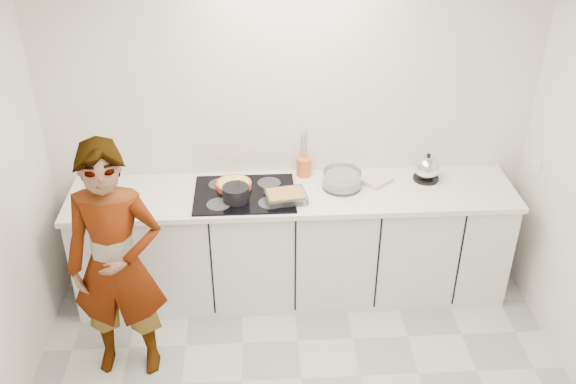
{
  "coord_description": "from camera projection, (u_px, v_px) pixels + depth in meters",
  "views": [
    {
      "loc": [
        -0.26,
        -2.69,
        3.29
      ],
      "look_at": [
        -0.05,
        1.05,
        1.05
      ],
      "focal_mm": 40.0,
      "sensor_mm": 36.0,
      "label": 1
    }
  ],
  "objects": [
    {
      "name": "wall_back",
      "position": [
        291.0,
        124.0,
        4.71
      ],
      "size": [
        3.6,
        0.0,
        2.6
      ],
      "primitive_type": "cube",
      "color": "silver",
      "rests_on": "ground"
    },
    {
      "name": "saucepan",
      "position": [
        236.0,
        193.0,
        4.49
      ],
      "size": [
        0.21,
        0.21,
        0.18
      ],
      "color": "black",
      "rests_on": "hob"
    },
    {
      "name": "countertop",
      "position": [
        293.0,
        194.0,
        4.64
      ],
      "size": [
        3.24,
        0.64,
        0.04
      ],
      "primitive_type": "cube",
      "color": "white",
      "rests_on": "base_cabinets"
    },
    {
      "name": "hob",
      "position": [
        245.0,
        194.0,
        4.6
      ],
      "size": [
        0.72,
        0.54,
        0.01
      ],
      "primitive_type": "cube",
      "color": "black",
      "rests_on": "countertop"
    },
    {
      "name": "tart_dish",
      "position": [
        234.0,
        185.0,
        4.65
      ],
      "size": [
        0.28,
        0.28,
        0.04
      ],
      "color": "#D04F27",
      "rests_on": "hob"
    },
    {
      "name": "kettle",
      "position": [
        427.0,
        169.0,
        4.74
      ],
      "size": [
        0.25,
        0.25,
        0.22
      ],
      "color": "black",
      "rests_on": "countertop"
    },
    {
      "name": "mixing_bowl",
      "position": [
        342.0,
        180.0,
        4.66
      ],
      "size": [
        0.32,
        0.32,
        0.13
      ],
      "color": "silver",
      "rests_on": "countertop"
    },
    {
      "name": "utensil_crock",
      "position": [
        304.0,
        167.0,
        4.81
      ],
      "size": [
        0.14,
        0.14,
        0.14
      ],
      "primitive_type": "cylinder",
      "rotation": [
        0.0,
        0.0,
        -0.26
      ],
      "color": "orange",
      "rests_on": "countertop"
    },
    {
      "name": "ceiling",
      "position": [
        314.0,
        2.0,
        2.67
      ],
      "size": [
        3.6,
        3.2,
        0.0
      ],
      "primitive_type": "cube",
      "color": "white",
      "rests_on": "wall_back"
    },
    {
      "name": "tea_towel",
      "position": [
        377.0,
        181.0,
        4.74
      ],
      "size": [
        0.25,
        0.24,
        0.03
      ],
      "primitive_type": "cube",
      "rotation": [
        0.0,
        0.0,
        0.68
      ],
      "color": "white",
      "rests_on": "countertop"
    },
    {
      "name": "baking_dish",
      "position": [
        286.0,
        196.0,
        4.5
      ],
      "size": [
        0.31,
        0.25,
        0.05
      ],
      "color": "silver",
      "rests_on": "hob"
    },
    {
      "name": "base_cabinets",
      "position": [
        293.0,
        246.0,
        4.88
      ],
      "size": [
        3.2,
        0.58,
        0.87
      ],
      "primitive_type": "cube",
      "color": "silver",
      "rests_on": "floor"
    },
    {
      "name": "cook",
      "position": [
        117.0,
        265.0,
        4.01
      ],
      "size": [
        0.63,
        0.42,
        1.69
      ],
      "primitive_type": "imported",
      "rotation": [
        0.0,
        0.0,
        -0.03
      ],
      "color": "silver",
      "rests_on": "floor"
    }
  ]
}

